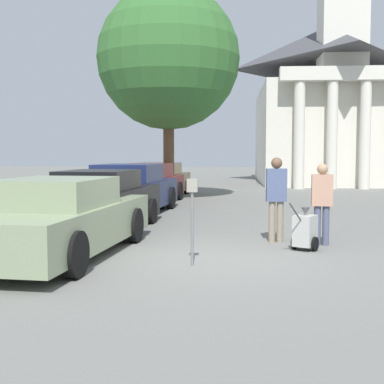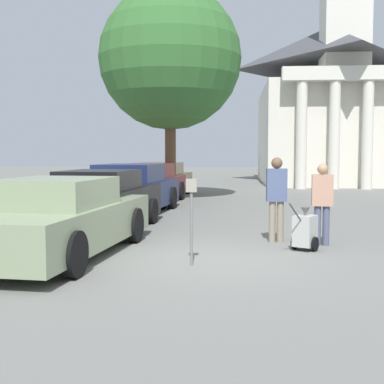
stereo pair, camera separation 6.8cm
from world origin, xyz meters
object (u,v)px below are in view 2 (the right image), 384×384
Objects in this scene: parking_meter at (191,206)px; person_worker at (277,194)px; parked_car_sage at (59,219)px; equipment_cart at (305,231)px; parked_car_tan at (161,180)px; parked_car_navy at (131,191)px; person_supervisor at (322,199)px; parked_car_maroon at (148,185)px; parked_car_black at (102,202)px; church at (331,91)px.

parking_meter is 2.93m from person_worker.
parked_car_sage is 4.67m from equipment_cart.
person_worker reaches higher than parked_car_sage.
parked_car_sage is at bearing 165.76° from parking_meter.
parked_car_tan is 12.35m from person_worker.
parked_car_tan is at bearing 99.98° from parking_meter.
person_supervisor reaches higher than parked_car_navy.
parked_car_maroon is 5.17× the size of equipment_cart.
parked_car_black reaches higher than parked_car_tan.
person_supervisor is (4.98, 1.53, 0.27)m from parked_car_sage.
parking_meter is at bearing -65.87° from parked_car_navy.
parking_meter is (2.48, -10.78, 0.31)m from parked_car_maroon.
person_worker reaches higher than parked_car_black.
parked_car_tan is at bearing 95.67° from parked_car_maroon.
equipment_cart is at bearing -46.44° from parked_car_navy.
parked_car_tan reaches higher than equipment_cart.
person_supervisor is 1.68× the size of equipment_cart.
parked_car_sage is at bearing -110.30° from church.
parking_meter is (2.48, -14.11, 0.33)m from parked_car_tan.
parked_car_black is at bearing -13.77° from person_supervisor.
parked_car_sage is 4.49m from person_worker.
person_worker is at bearing -102.45° from church.
equipment_cart is 24.76m from church.
equipment_cart is at bearing -19.95° from parked_car_black.
church is (6.65, 25.31, 4.72)m from parking_meter.
parked_car_navy is (-0.00, 3.68, 0.02)m from parked_car_black.
person_worker is 1.20m from equipment_cart.
equipment_cart is at bearing -57.95° from parked_car_maroon.
parked_car_sage is 6.81m from parked_car_navy.
person_supervisor is at bearing 159.39° from person_worker.
church is (5.05, 22.85, 4.70)m from person_worker.
parking_meter is at bearing -71.35° from parked_car_maroon.
parked_car_tan is 0.21× the size of church.
person_supervisor reaches higher than parking_meter.
person_worker is 0.08× the size of church.
parked_car_navy is 3.62× the size of parking_meter.
parked_car_maroon is 2.87× the size of person_worker.
parking_meter is 0.06× the size of church.
parked_car_black is 5.24m from person_supervisor.
equipment_cart is (-0.42, -0.59, -0.56)m from person_supervisor.
parked_car_maroon is 9.27m from person_worker.
parked_car_tan is 2.91× the size of person_supervisor.
parking_meter is 0.87× the size of person_supervisor.
person_worker is at bearing 56.92° from parking_meter.
person_worker reaches higher than parked_car_maroon.
parked_car_maroon is 3.33m from parked_car_tan.
parking_meter is at bearing -104.72° from church.
parked_car_sage is at bearing 21.07° from person_supervisor.
parking_meter is at bearing 44.81° from person_supervisor.
church reaches higher than parked_car_maroon.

